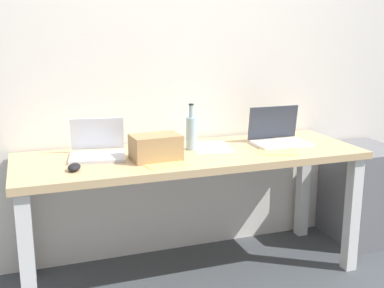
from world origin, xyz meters
The scene contains 12 objects.
ground_plane centered at (0.00, 0.00, 0.00)m, with size 8.00×8.00×0.00m, color #42474C.
back_wall centered at (0.00, 0.39, 1.30)m, with size 5.20×0.08×2.60m, color silver.
desk centered at (0.00, 0.00, 0.64)m, with size 1.95×0.65×0.74m.
laptop_left centered at (-0.51, 0.09, 0.78)m, with size 0.33×0.31×0.20m.
laptop_right centered at (0.57, 0.03, 0.79)m, with size 0.33×0.24×0.22m.
beer_bottle centered at (0.02, 0.07, 0.85)m, with size 0.06×0.06×0.27m.
computer_mouse centered at (-0.66, -0.14, 0.76)m, with size 0.06×0.10×0.03m, color black.
cardboard_box centered at (-0.23, -0.07, 0.81)m, with size 0.26×0.17×0.13m, color tan.
paper_yellow_folder centered at (-0.23, -0.10, 0.74)m, with size 0.21×0.30×0.00m, color #F4E06B.
paper_sheet_front_right centered at (0.50, -0.08, 0.74)m, with size 0.21×0.30×0.00m, color #F4E06B.
paper_sheet_near_back centered at (0.15, 0.08, 0.74)m, with size 0.21×0.30×0.00m, color white.
filing_cabinet centered at (1.28, 0.09, 0.32)m, with size 0.40×0.48×0.65m, color slate.
Camera 1 is at (-0.86, -2.45, 1.41)m, focal length 44.56 mm.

